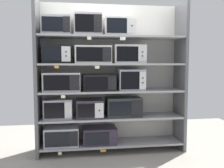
# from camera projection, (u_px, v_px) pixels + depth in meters

# --- Properties ---
(back_panel) EXTENTS (2.50, 0.04, 2.46)m
(back_panel) POSITION_uv_depth(u_px,v_px,m) (110.00, 77.00, 4.34)
(back_panel) COLOR beige
(back_panel) RESTS_ON ground
(upright_left) EXTENTS (0.05, 0.49, 2.46)m
(upright_left) POSITION_uv_depth(u_px,v_px,m) (37.00, 78.00, 3.91)
(upright_left) COLOR #5B5B5E
(upright_left) RESTS_ON ground
(upright_right) EXTENTS (0.05, 0.49, 2.46)m
(upright_right) POSITION_uv_depth(u_px,v_px,m) (181.00, 77.00, 4.25)
(upright_right) COLOR #5B5B5E
(upright_right) RESTS_ON ground
(shelf_0) EXTENTS (2.30, 0.49, 0.03)m
(shelf_0) POSITION_uv_depth(u_px,v_px,m) (112.00, 143.00, 4.17)
(shelf_0) COLOR #99999E
(shelf_0) RESTS_ON ground
(microwave_0) EXTENTS (0.54, 0.41, 0.29)m
(microwave_0) POSITION_uv_depth(u_px,v_px,m) (62.00, 136.00, 4.04)
(microwave_0) COLOR #B0B2C1
(microwave_0) RESTS_ON shelf_0
(microwave_1) EXTENTS (0.54, 0.41, 0.26)m
(microwave_1) POSITION_uv_depth(u_px,v_px,m) (100.00, 135.00, 4.13)
(microwave_1) COLOR #302738
(microwave_1) RESTS_ON shelf_0
(price_tag_0) EXTENTS (0.05, 0.00, 0.04)m
(price_tag_0) POSITION_uv_depth(u_px,v_px,m) (60.00, 153.00, 3.81)
(price_tag_0) COLOR beige
(price_tag_1) EXTENTS (0.09, 0.00, 0.03)m
(price_tag_1) POSITION_uv_depth(u_px,v_px,m) (103.00, 151.00, 3.90)
(price_tag_1) COLOR orange
(shelf_1) EXTENTS (2.30, 0.49, 0.03)m
(shelf_1) POSITION_uv_depth(u_px,v_px,m) (112.00, 117.00, 4.14)
(shelf_1) COLOR #99999E
(microwave_2) EXTENTS (0.44, 0.33, 0.31)m
(microwave_2) POSITION_uv_depth(u_px,v_px,m) (58.00, 109.00, 3.99)
(microwave_2) COLOR #A49EAF
(microwave_2) RESTS_ON shelf_1
(microwave_3) EXTENTS (0.43, 0.44, 0.29)m
(microwave_3) POSITION_uv_depth(u_px,v_px,m) (90.00, 108.00, 4.06)
(microwave_3) COLOR #312B35
(microwave_3) RESTS_ON shelf_1
(microwave_4) EXTENTS (0.57, 0.37, 0.32)m
(microwave_4) POSITION_uv_depth(u_px,v_px,m) (124.00, 107.00, 4.14)
(microwave_4) COLOR #272E2C
(microwave_4) RESTS_ON shelf_1
(shelf_2) EXTENTS (2.30, 0.49, 0.03)m
(shelf_2) POSITION_uv_depth(u_px,v_px,m) (112.00, 91.00, 4.10)
(shelf_2) COLOR #99999E
(microwave_5) EXTENTS (0.57, 0.42, 0.29)m
(microwave_5) POSITION_uv_depth(u_px,v_px,m) (62.00, 82.00, 3.96)
(microwave_5) COLOR #B8B4BA
(microwave_5) RESTS_ON shelf_2
(microwave_6) EXTENTS (0.52, 0.42, 0.26)m
(microwave_6) POSITION_uv_depth(u_px,v_px,m) (99.00, 82.00, 4.05)
(microwave_6) COLOR black
(microwave_6) RESTS_ON shelf_2
(microwave_7) EXTENTS (0.43, 0.44, 0.34)m
(microwave_7) POSITION_uv_depth(u_px,v_px,m) (130.00, 80.00, 4.12)
(microwave_7) COLOR #9E9EAF
(microwave_7) RESTS_ON shelf_2
(price_tag_2) EXTENTS (0.06, 0.00, 0.05)m
(price_tag_2) POSITION_uv_depth(u_px,v_px,m) (63.00, 97.00, 3.74)
(price_tag_2) COLOR beige
(shelf_3) EXTENTS (2.30, 0.49, 0.03)m
(shelf_3) POSITION_uv_depth(u_px,v_px,m) (112.00, 64.00, 4.06)
(shelf_3) COLOR #99999E
(microwave_8) EXTENTS (0.44, 0.37, 0.29)m
(microwave_8) POSITION_uv_depth(u_px,v_px,m) (57.00, 54.00, 3.92)
(microwave_8) COLOR black
(microwave_8) RESTS_ON shelf_3
(microwave_9) EXTENTS (0.57, 0.39, 0.28)m
(microwave_9) POSITION_uv_depth(u_px,v_px,m) (93.00, 55.00, 4.00)
(microwave_9) COLOR silver
(microwave_9) RESTS_ON shelf_3
(microwave_10) EXTENTS (0.51, 0.35, 0.30)m
(microwave_10) POSITION_uv_depth(u_px,v_px,m) (129.00, 54.00, 4.08)
(microwave_10) COLOR silver
(microwave_10) RESTS_ON shelf_3
(price_tag_3) EXTENTS (0.07, 0.00, 0.04)m
(price_tag_3) POSITION_uv_depth(u_px,v_px,m) (57.00, 67.00, 3.69)
(price_tag_3) COLOR orange
(price_tag_4) EXTENTS (0.07, 0.00, 0.04)m
(price_tag_4) POSITION_uv_depth(u_px,v_px,m) (97.00, 67.00, 3.78)
(price_tag_4) COLOR beige
(shelf_4) EXTENTS (2.30, 0.49, 0.03)m
(shelf_4) POSITION_uv_depth(u_px,v_px,m) (112.00, 37.00, 4.02)
(shelf_4) COLOR #99999E
(microwave_11) EXTENTS (0.44, 0.39, 0.29)m
(microwave_11) POSITION_uv_depth(u_px,v_px,m) (57.00, 26.00, 3.88)
(microwave_11) COLOR #9FA5A6
(microwave_11) RESTS_ON shelf_4
(microwave_12) EXTENTS (0.43, 0.42, 0.34)m
(microwave_12) POSITION_uv_depth(u_px,v_px,m) (88.00, 25.00, 3.94)
(microwave_12) COLOR #BBB0BC
(microwave_12) RESTS_ON shelf_4
(microwave_13) EXTENTS (0.50, 0.40, 0.28)m
(microwave_13) POSITION_uv_depth(u_px,v_px,m) (119.00, 27.00, 4.02)
(microwave_13) COLOR silver
(microwave_13) RESTS_ON shelf_4
(price_tag_5) EXTENTS (0.06, 0.00, 0.05)m
(price_tag_5) POSITION_uv_depth(u_px,v_px,m) (89.00, 38.00, 3.72)
(price_tag_5) COLOR beige
(price_tag_6) EXTENTS (0.08, 0.00, 0.05)m
(price_tag_6) POSITION_uv_depth(u_px,v_px,m) (123.00, 38.00, 3.80)
(price_tag_6) COLOR white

